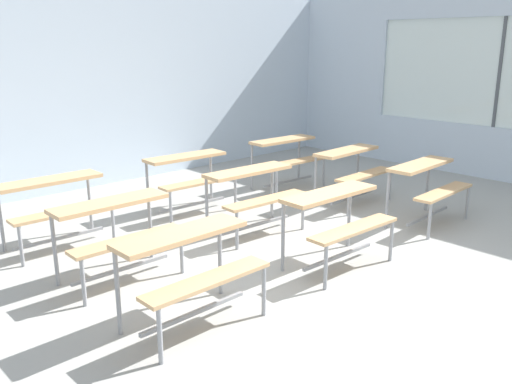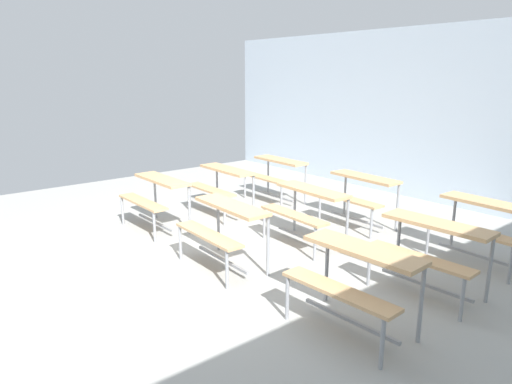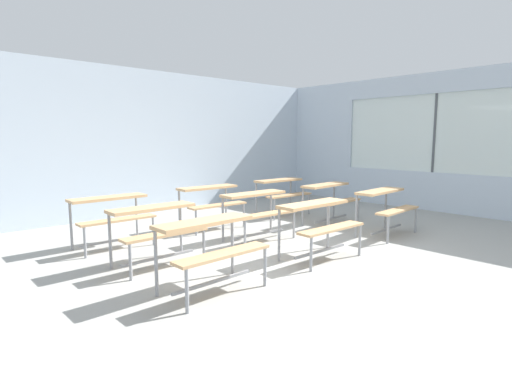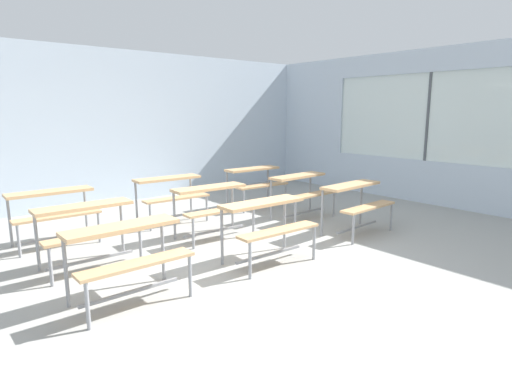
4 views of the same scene
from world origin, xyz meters
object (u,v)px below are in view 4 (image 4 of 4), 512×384
object	(u,v)px
desk_bench_r1c0	(87,221)
desk_bench_r2c1	(171,189)
desk_bench_r1c1	(213,200)
desk_bench_r2c0	(53,204)
desk_bench_r1c2	(302,186)
desk_bench_r0c1	(268,217)
desk_bench_r0c2	(357,197)
desk_bench_r2c2	(256,178)
desk_bench_r0c0	(127,245)

from	to	relation	value
desk_bench_r1c0	desk_bench_r2c1	xyz separation A→B (m)	(1.75, 1.23, 0.00)
desk_bench_r1c1	desk_bench_r2c1	world-z (taller)	same
desk_bench_r1c0	desk_bench_r2c0	distance (m)	1.21
desk_bench_r1c2	desk_bench_r1c1	bearing A→B (deg)	176.10
desk_bench_r0c1	desk_bench_r1c1	distance (m)	1.27
desk_bench_r2c1	desk_bench_r0c2	bearing A→B (deg)	-49.61
desk_bench_r1c2	desk_bench_r2c1	distance (m)	2.21
desk_bench_r0c1	desk_bench_r2c2	size ratio (longest dim) A/B	0.99
desk_bench_r2c1	desk_bench_r2c2	bearing A→B (deg)	2.46
desk_bench_r0c2	desk_bench_r1c2	bearing A→B (deg)	85.83
desk_bench_r0c0	desk_bench_r1c1	distance (m)	2.19
desk_bench_r0c2	desk_bench_r2c1	bearing A→B (deg)	125.02
desk_bench_r1c1	desk_bench_r2c0	distance (m)	2.19
desk_bench_r0c0	desk_bench_r1c0	distance (m)	1.15
desk_bench_r2c0	desk_bench_r1c2	bearing A→B (deg)	-17.02
desk_bench_r2c1	desk_bench_r2c0	bearing A→B (deg)	-176.44
desk_bench_r0c0	desk_bench_r1c2	size ratio (longest dim) A/B	0.98
desk_bench_r0c1	desk_bench_r0c2	xyz separation A→B (m)	(1.83, 0.07, 0.00)
desk_bench_r0c1	desk_bench_r2c1	xyz separation A→B (m)	(0.01, 2.43, 0.00)
desk_bench_r0c1	desk_bench_r2c1	world-z (taller)	same
desk_bench_r1c1	desk_bench_r2c2	size ratio (longest dim) A/B	1.00
desk_bench_r0c0	desk_bench_r1c0	xyz separation A→B (m)	(0.01, 1.15, 0.00)
desk_bench_r0c0	desk_bench_r1c0	size ratio (longest dim) A/B	1.00
desk_bench_r0c1	desk_bench_r1c2	world-z (taller)	same
desk_bench_r1c0	desk_bench_r2c2	world-z (taller)	same
desk_bench_r0c2	desk_bench_r2c2	world-z (taller)	same
desk_bench_r0c2	desk_bench_r2c2	size ratio (longest dim) A/B	1.00
desk_bench_r0c2	desk_bench_r1c2	xyz separation A→B (m)	(0.03, 1.15, 0.00)
desk_bench_r1c0	desk_bench_r0c2	bearing A→B (deg)	-17.10
desk_bench_r0c0	desk_bench_r1c0	bearing A→B (deg)	89.05
desk_bench_r0c2	desk_bench_r2c0	distance (m)	4.32
desk_bench_r2c0	desk_bench_r2c2	xyz separation A→B (m)	(3.63, 0.02, 0.00)
desk_bench_r1c1	desk_bench_r2c1	size ratio (longest dim) A/B	1.00
desk_bench_r2c1	desk_bench_r1c0	bearing A→B (deg)	-142.10
desk_bench_r0c0	desk_bench_r1c1	xyz separation A→B (m)	(1.81, 1.22, 0.00)
desk_bench_r2c2	desk_bench_r0c1	bearing A→B (deg)	-124.53
desk_bench_r0c2	desk_bench_r2c1	size ratio (longest dim) A/B	1.00
desk_bench_r2c0	desk_bench_r2c1	world-z (taller)	same
desk_bench_r1c2	desk_bench_r2c0	xyz separation A→B (m)	(-3.67, 1.18, 0.00)
desk_bench_r2c0	desk_bench_r2c2	size ratio (longest dim) A/B	0.99
desk_bench_r0c2	desk_bench_r1c0	distance (m)	3.75
desk_bench_r1c1	desk_bench_r1c0	bearing A→B (deg)	-174.99
desk_bench_r0c0	desk_bench_r2c2	world-z (taller)	same
desk_bench_r1c2	desk_bench_r2c2	distance (m)	1.20
desk_bench_r2c0	desk_bench_r2c2	world-z (taller)	same
desk_bench_r1c1	desk_bench_r1c2	distance (m)	1.80
desk_bench_r2c2	desk_bench_r2c1	bearing A→B (deg)	-177.73
desk_bench_r1c1	desk_bench_r2c0	bearing A→B (deg)	151.50
desk_bench_r0c0	desk_bench_r2c0	bearing A→B (deg)	90.89
desk_bench_r2c1	desk_bench_r1c1	bearing A→B (deg)	-84.57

